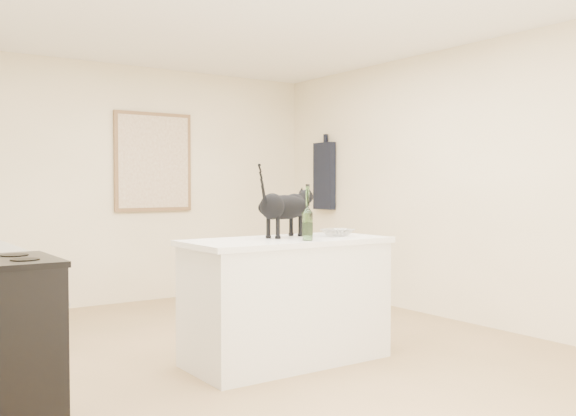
# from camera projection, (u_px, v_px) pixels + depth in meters

# --- Properties ---
(floor) EXTENTS (5.50, 5.50, 0.00)m
(floor) POSITION_uv_depth(u_px,v_px,m) (260.00, 357.00, 4.79)
(floor) COLOR #A58158
(floor) RESTS_ON ground
(ceiling) EXTENTS (5.50, 5.50, 0.00)m
(ceiling) POSITION_uv_depth(u_px,v_px,m) (260.00, 7.00, 4.70)
(ceiling) COLOR white
(ceiling) RESTS_ON ground
(wall_back) EXTENTS (4.50, 0.00, 4.50)m
(wall_back) POSITION_uv_depth(u_px,v_px,m) (127.00, 184.00, 7.01)
(wall_back) COLOR #F7E5BF
(wall_back) RESTS_ON ground
(wall_right) EXTENTS (0.00, 5.50, 5.50)m
(wall_right) POSITION_uv_depth(u_px,v_px,m) (463.00, 184.00, 6.02)
(wall_right) COLOR #F7E5BF
(wall_right) RESTS_ON ground
(island_base) EXTENTS (1.44, 0.67, 0.86)m
(island_base) POSITION_uv_depth(u_px,v_px,m) (286.00, 303.00, 4.67)
(island_base) COLOR white
(island_base) RESTS_ON floor
(island_top) EXTENTS (1.50, 0.70, 0.04)m
(island_top) POSITION_uv_depth(u_px,v_px,m) (286.00, 241.00, 4.65)
(island_top) COLOR white
(island_top) RESTS_ON island_base
(artwork_frame) EXTENTS (0.90, 0.03, 1.10)m
(artwork_frame) POSITION_uv_depth(u_px,v_px,m) (154.00, 162.00, 7.15)
(artwork_frame) COLOR brown
(artwork_frame) RESTS_ON wall_back
(artwork_canvas) EXTENTS (0.82, 0.00, 1.02)m
(artwork_canvas) POSITION_uv_depth(u_px,v_px,m) (154.00, 162.00, 7.13)
(artwork_canvas) COLOR beige
(artwork_canvas) RESTS_ON wall_back
(hanging_garment) EXTENTS (0.08, 0.34, 0.80)m
(hanging_garment) POSITION_uv_depth(u_px,v_px,m) (324.00, 176.00, 7.67)
(hanging_garment) COLOR black
(hanging_garment) RESTS_ON wall_right
(black_cat) EXTENTS (0.60, 0.36, 0.40)m
(black_cat) POSITION_uv_depth(u_px,v_px,m) (284.00, 210.00, 4.75)
(black_cat) COLOR black
(black_cat) RESTS_ON island_top
(wine_bottle) EXTENTS (0.08, 0.08, 0.35)m
(wine_bottle) POSITION_uv_depth(u_px,v_px,m) (308.00, 216.00, 4.48)
(wine_bottle) COLOR #275923
(wine_bottle) RESTS_ON island_top
(glass_bowl) EXTENTS (0.24, 0.24, 0.06)m
(glass_bowl) POSITION_uv_depth(u_px,v_px,m) (337.00, 233.00, 4.85)
(glass_bowl) COLOR silver
(glass_bowl) RESTS_ON island_top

